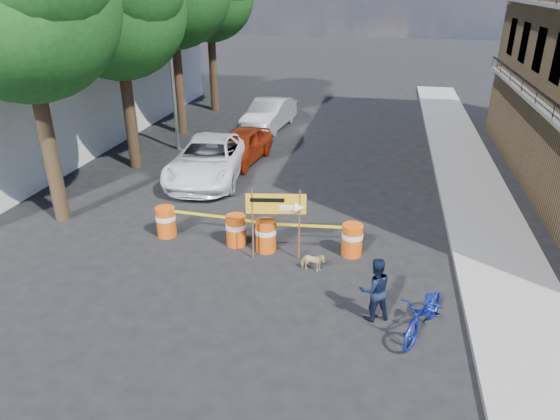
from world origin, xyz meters
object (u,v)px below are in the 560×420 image
at_px(dog, 313,262).
at_px(suv_white, 209,159).
at_px(barrel_far_left, 166,221).
at_px(sedan_silver, 269,114).
at_px(barrel_mid_right, 266,235).
at_px(pedestrian, 375,289).
at_px(sedan_red, 240,146).
at_px(bicycle, 427,294).
at_px(detour_sign, 284,209).
at_px(barrel_far_right, 352,239).
at_px(barrel_mid_left, 236,230).

xyz_separation_m(dog, suv_white, (-4.81, 5.91, 0.48)).
xyz_separation_m(barrel_far_left, sedan_silver, (0.31, 12.07, 0.27)).
bearing_deg(barrel_mid_right, sedan_silver, 102.55).
distance_m(barrel_far_left, pedestrian, 6.70).
distance_m(barrel_far_left, sedan_red, 6.82).
relative_size(barrel_mid_right, bicycle, 0.45).
bearing_deg(barrel_mid_right, sedan_red, 111.22).
xyz_separation_m(barrel_mid_right, pedestrian, (3.03, -2.51, 0.28)).
relative_size(barrel_mid_right, suv_white, 0.17).
height_order(bicycle, suv_white, bicycle).
bearing_deg(dog, pedestrian, -135.57).
relative_size(barrel_far_left, pedestrian, 0.60).
bearing_deg(bicycle, barrel_far_left, -179.88).
bearing_deg(barrel_mid_right, pedestrian, -39.67).
bearing_deg(dog, detour_sign, 61.51).
xyz_separation_m(detour_sign, pedestrian, (2.44, -2.15, -0.73)).
height_order(barrel_mid_right, dog, barrel_mid_right).
bearing_deg(barrel_far_right, dog, -130.49).
height_order(suv_white, sedan_red, suv_white).
bearing_deg(dog, barrel_far_left, 77.02).
xyz_separation_m(barrel_far_right, sedan_red, (-5.09, 6.83, 0.22)).
distance_m(barrel_far_right, sedan_red, 8.53).
distance_m(bicycle, sedan_red, 12.04).
distance_m(barrel_mid_left, barrel_far_right, 3.25).
distance_m(barrel_mid_right, sedan_silver, 12.63).
bearing_deg(barrel_far_right, barrel_mid_left, -178.42).
relative_size(barrel_far_right, detour_sign, 0.45).
relative_size(barrel_far_left, barrel_mid_left, 1.00).
xyz_separation_m(bicycle, dog, (-2.66, 2.00, -0.73)).
bearing_deg(sedan_red, suv_white, -99.77).
relative_size(barrel_far_left, bicycle, 0.45).
xyz_separation_m(barrel_mid_right, barrel_far_right, (2.35, 0.24, 0.00)).
distance_m(barrel_mid_left, dog, 2.54).
height_order(detour_sign, pedestrian, detour_sign).
bearing_deg(barrel_mid_left, barrel_mid_right, -9.37).
height_order(barrel_mid_left, barrel_far_right, same).
relative_size(barrel_far_right, bicycle, 0.45).
bearing_deg(suv_white, sedan_silver, 80.25).
height_order(pedestrian, sedan_red, pedestrian).
relative_size(barrel_far_right, sedan_silver, 0.20).
distance_m(detour_sign, pedestrian, 3.33).
bearing_deg(sedan_red, barrel_mid_left, -67.16).
bearing_deg(sedan_red, sedan_silver, 97.92).
distance_m(barrel_far_left, detour_sign, 3.83).
distance_m(bicycle, sedan_silver, 16.64).
bearing_deg(bicycle, suv_white, 156.91).
bearing_deg(pedestrian, sedan_red, -81.79).
relative_size(detour_sign, sedan_silver, 0.45).
distance_m(barrel_mid_right, suv_white, 6.10).
bearing_deg(sedan_red, barrel_far_right, -45.37).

